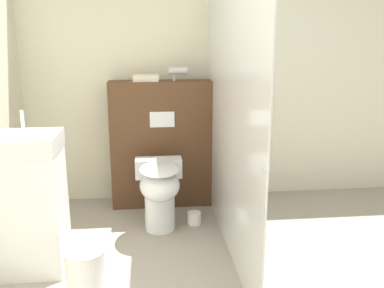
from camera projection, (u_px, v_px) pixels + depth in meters
The scene contains 9 objects.
wall_back at pixel (169, 71), 4.06m from camera, with size 8.00×0.06×2.50m.
partition_panel at pixel (162, 144), 4.00m from camera, with size 0.95×0.25×1.18m.
shower_glass at pixel (229, 122), 3.13m from camera, with size 0.04×2.10×1.94m.
toilet at pixel (160, 189), 3.51m from camera, with size 0.40×0.58×0.56m.
sink_vanity at pixel (26, 203), 2.89m from camera, with size 0.50×0.41×1.10m.
hair_drier at pixel (179, 71), 3.84m from camera, with size 0.20×0.07×0.13m.
folded_towel at pixel (146, 78), 3.83m from camera, with size 0.23×0.17×0.06m.
spare_toilet_roll at pixel (194, 218), 3.69m from camera, with size 0.12×0.12×0.11m.
waste_bin at pixel (86, 272), 2.67m from camera, with size 0.25×0.25×0.30m.
Camera 1 is at (-0.22, -1.84, 1.60)m, focal length 40.00 mm.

